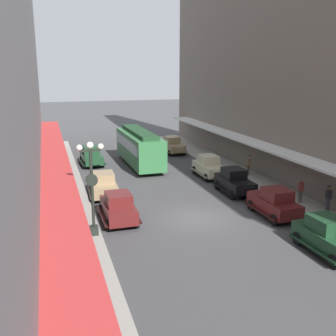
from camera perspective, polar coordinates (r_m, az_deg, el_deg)
The scene contains 18 objects.
ground_plane at distance 24.81m, azimuth 4.12°, elevation -7.22°, with size 200.00×200.00×0.00m, color #424244.
sidewalk_left at distance 23.30m, azimuth -13.56°, elevation -8.82°, with size 3.00×60.00×0.15m, color #99968E.
sidewalk_right at distance 28.25m, azimuth 18.52°, elevation -5.11°, with size 3.00×60.00×0.15m, color #99968E.
parked_car_0 at distance 24.14m, azimuth -7.17°, elevation -5.51°, with size 2.16×4.27×1.84m.
parked_car_1 at distance 29.01m, azimuth -9.27°, elevation -2.27°, with size 2.28×4.31×1.84m.
parked_car_2 at distance 38.86m, azimuth -10.95°, elevation 1.76°, with size 2.30×4.32×1.84m.
parked_car_3 at distance 29.82m, azimuth 9.57°, elevation -1.83°, with size 2.21×4.28×1.84m.
parked_car_4 at distance 25.66m, azimuth 15.05°, elevation -4.72°, with size 2.18×4.27×1.84m.
parked_car_5 at distance 34.13m, azimuth 5.94°, elevation 0.28°, with size 2.14×4.26×1.84m.
parked_car_6 at distance 21.46m, azimuth 22.10°, elevation -8.99°, with size 2.16×4.27×1.84m.
parked_car_7 at distance 43.79m, azimuth 0.68°, elevation 3.36°, with size 2.24×4.30×1.84m.
streetcar at distance 37.84m, azimuth -4.14°, elevation 3.14°, with size 2.66×9.64×3.46m.
lamp_post_with_clock at distance 21.47m, azimuth -10.88°, elevation -2.40°, with size 1.42×0.44×5.16m.
fire_hydrant at distance 32.07m, azimuth 11.11°, elevation -1.50°, with size 0.24×0.24×0.82m.
pedestrian_0 at distance 27.23m, azimuth 22.04°, elevation -4.04°, with size 0.36×0.28×1.67m.
pedestrian_1 at distance 40.05m, azimuth -15.22°, elevation 1.98°, with size 0.36×0.28×1.67m.
pedestrian_2 at distance 34.69m, azimuth 11.49°, elevation 0.41°, with size 0.36×0.28×1.67m.
pedestrian_3 at distance 28.37m, azimuth 18.52°, elevation -3.09°, with size 0.36×0.24×1.64m.
Camera 1 is at (-8.50, -21.55, 8.89)m, focal length 42.42 mm.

